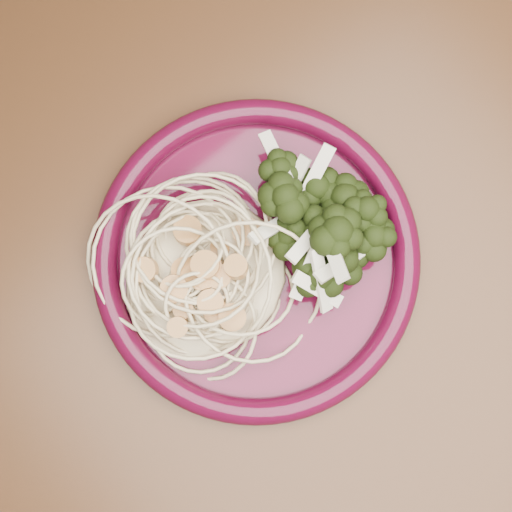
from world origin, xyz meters
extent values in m
plane|color=brown|center=(0.00, 0.00, 0.00)|extent=(3.50, 3.50, 0.00)
cube|color=#472814|center=(0.00, 0.00, 0.73)|extent=(1.20, 0.80, 0.04)
cylinder|color=#43091F|center=(0.06, 0.05, 0.75)|extent=(0.32, 0.32, 0.01)
torus|color=#43071D|center=(0.06, 0.05, 0.76)|extent=(0.33, 0.33, 0.02)
ellipsoid|color=#C9B88B|center=(0.02, 0.06, 0.77)|extent=(0.16, 0.15, 0.03)
ellipsoid|color=black|center=(0.11, 0.03, 0.78)|extent=(0.11, 0.15, 0.05)
camera|label=1|loc=(0.01, -0.01, 1.33)|focal=50.00mm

